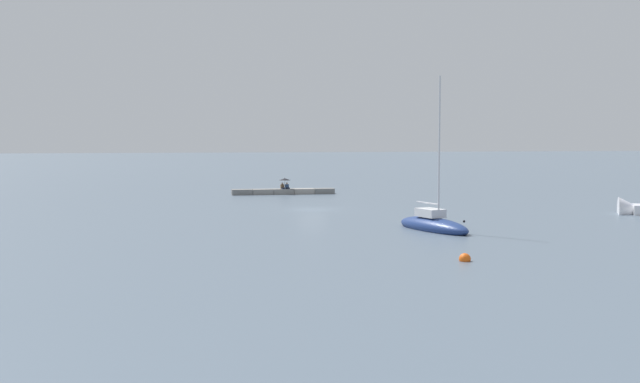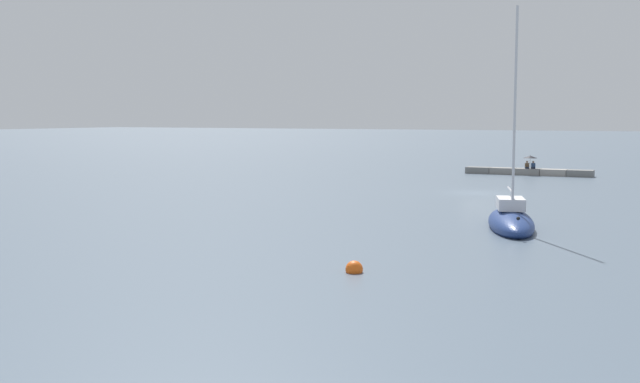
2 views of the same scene
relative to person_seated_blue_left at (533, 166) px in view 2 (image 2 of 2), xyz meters
The scene contains 7 objects.
ground_plane 19.05m from the person_seated_blue_left, 88.59° to the left, with size 500.00×500.00×0.00m, color slate.
seawall_pier 0.73m from the person_seated_blue_left, ahead, with size 11.91×1.50×0.63m.
person_seated_blue_left is the anchor object (origin of this frame).
person_seated_brown_right 0.58m from the person_seated_blue_left, 13.85° to the left, with size 0.49×0.66×0.73m.
umbrella_open_black 0.92m from the person_seated_blue_left, 12.79° to the left, with size 1.36×1.36×1.29m.
sailboat_navy_mid 36.12m from the person_seated_blue_left, 98.47° to the left, with size 4.27×7.88×11.29m.
mooring_buoy_far 49.10m from the person_seated_blue_left, 92.91° to the left, with size 0.64×0.64×0.64m.
Camera 2 is at (-13.57, 54.71, 5.62)m, focal length 42.49 mm.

